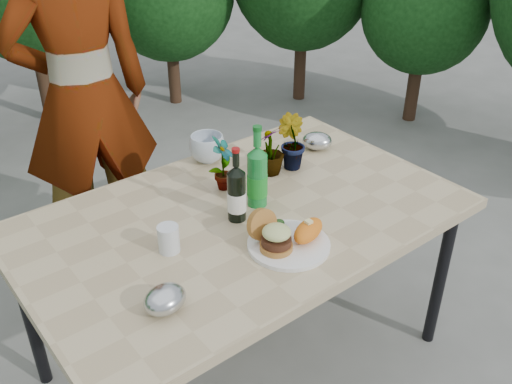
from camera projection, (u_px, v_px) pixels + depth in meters
ground at (245, 358)px, 2.48m from camera, size 80.00×80.00×0.00m
patio_table at (243, 226)px, 2.12m from camera, size 1.60×1.00×0.75m
shrub_hedge at (68, 7)px, 3.09m from camera, size 6.90×5.06×2.30m
dinner_plate at (289, 245)px, 1.91m from camera, size 0.28×0.28×0.01m
burger_stack at (273, 235)px, 1.87m from camera, size 0.11×0.16×0.11m
sweet_potato at (308, 231)px, 1.91m from camera, size 0.17×0.12×0.06m
grilled_veg at (275, 225)px, 1.97m from camera, size 0.08×0.05×0.03m
wine_bottle at (237, 194)px, 2.01m from camera, size 0.07×0.07×0.28m
sparkling_water at (257, 177)px, 2.08m from camera, size 0.08×0.08×0.32m
plastic_cup at (169, 239)px, 1.87m from camera, size 0.07×0.07×0.09m
seedling_left at (223, 164)px, 2.18m from camera, size 0.14×0.13×0.22m
seedling_mid at (291, 142)px, 2.34m from camera, size 0.11×0.13×0.23m
seedling_right at (270, 150)px, 2.30m from camera, size 0.15×0.15×0.20m
blue_bowl at (207, 148)px, 2.41m from camera, size 0.19×0.19×0.12m
foil_packet_left at (165, 299)px, 1.63m from camera, size 0.15×0.13×0.08m
foil_packet_right at (317, 141)px, 2.52m from camera, size 0.17×0.17×0.08m
person at (84, 98)px, 2.65m from camera, size 0.72×0.54×1.81m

